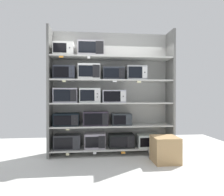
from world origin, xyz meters
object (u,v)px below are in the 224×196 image
at_px(microwave_4, 67,119).
at_px(microwave_9, 114,96).
at_px(microwave_1, 95,140).
at_px(microwave_0, 68,142).
at_px(shipping_carton, 165,149).
at_px(microwave_7, 66,95).
at_px(microwave_10, 65,73).
at_px(microwave_6, 121,119).
at_px(microwave_13, 136,73).
at_px(microwave_12, 113,74).
at_px(microwave_14, 64,50).
at_px(microwave_15, 91,49).
at_px(microwave_8, 90,95).
at_px(microwave_2, 121,140).
at_px(microwave_3, 148,140).
at_px(microwave_11, 89,72).
at_px(microwave_5, 96,118).

height_order(microwave_4, microwave_9, microwave_9).
bearing_deg(microwave_1, microwave_0, -179.97).
bearing_deg(shipping_carton, microwave_7, 161.76).
bearing_deg(microwave_7, microwave_10, 179.68).
distance_m(microwave_6, microwave_13, 1.09).
distance_m(microwave_12, microwave_14, 1.20).
bearing_deg(microwave_15, microwave_4, -179.98).
xyz_separation_m(microwave_8, microwave_10, (-0.55, -0.00, 0.50)).
bearing_deg(shipping_carton, microwave_15, 155.63).
height_order(microwave_1, microwave_13, microwave_13).
bearing_deg(microwave_13, microwave_7, -180.00).
height_order(microwave_13, shipping_carton, microwave_13).
bearing_deg(microwave_8, microwave_0, -179.98).
relative_size(microwave_2, microwave_14, 1.30).
bearing_deg(microwave_8, shipping_carton, -24.08).
relative_size(microwave_4, microwave_13, 1.22).
xyz_separation_m(microwave_0, microwave_9, (1.02, -0.00, 1.00)).
relative_size(microwave_0, microwave_9, 1.12).
bearing_deg(microwave_13, microwave_4, 179.99).
height_order(microwave_3, microwave_11, microwave_11).
xyz_separation_m(microwave_4, microwave_11, (0.49, 0.00, 1.04)).
height_order(microwave_6, microwave_11, microwave_11).
height_order(microwave_5, microwave_7, microwave_7).
bearing_deg(microwave_13, microwave_8, 179.99).
distance_m(microwave_10, shipping_carton, 2.65).
bearing_deg(microwave_4, microwave_9, -0.02).
height_order(microwave_1, microwave_15, microwave_15).
bearing_deg(microwave_1, microwave_9, -0.07).
height_order(microwave_10, microwave_15, microwave_15).
height_order(microwave_0, microwave_14, microwave_14).
xyz_separation_m(microwave_3, microwave_12, (-0.82, -0.00, 1.52)).
relative_size(microwave_10, shipping_carton, 0.90).
distance_m(microwave_0, microwave_8, 1.13).
bearing_deg(microwave_2, microwave_5, -179.96).
xyz_separation_m(microwave_4, microwave_15, (0.53, 0.00, 1.55)).
bearing_deg(microwave_12, microwave_3, 0.00).
height_order(microwave_2, microwave_11, microwave_11).
relative_size(microwave_9, microwave_12, 1.10).
distance_m(microwave_7, shipping_carton, 2.37).
relative_size(microwave_8, microwave_11, 0.95).
bearing_deg(microwave_4, shipping_carton, -18.39).
height_order(microwave_1, microwave_6, microwave_6).
bearing_deg(microwave_4, microwave_12, 0.01).
relative_size(microwave_10, microwave_13, 1.03).
distance_m(microwave_2, shipping_carton, 1.02).
relative_size(microwave_14, microwave_15, 0.76).
relative_size(microwave_0, microwave_6, 1.34).
relative_size(microwave_14, shipping_carton, 0.85).
xyz_separation_m(microwave_1, microwave_3, (1.23, -0.00, -0.02)).
bearing_deg(microwave_6, microwave_3, 0.02).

